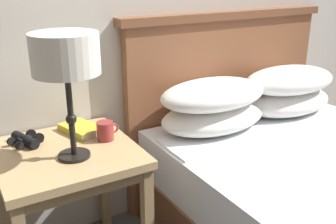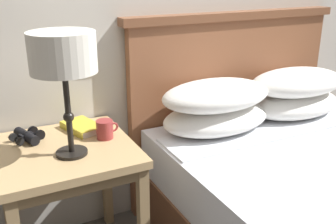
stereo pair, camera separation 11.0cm
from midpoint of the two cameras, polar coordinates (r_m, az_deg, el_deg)
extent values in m
cube|color=tan|center=(1.76, -13.03, -5.54)|extent=(0.58, 0.58, 0.04)
cube|color=#917650|center=(1.77, -12.92, -6.80)|extent=(0.55, 0.55, 0.05)
cube|color=#A4865B|center=(2.10, -21.02, -11.68)|extent=(0.04, 0.04, 0.59)
cube|color=#A4865B|center=(2.18, -7.50, -9.13)|extent=(0.04, 0.04, 0.59)
cube|color=white|center=(2.18, 15.76, -2.37)|extent=(1.20, 0.28, 0.01)
cube|color=brown|center=(2.43, 10.30, 0.30)|extent=(1.31, 0.06, 1.08)
cube|color=brown|center=(2.31, 11.18, 13.57)|extent=(1.37, 0.10, 0.04)
ellipsoid|color=white|center=(2.08, 8.53, -0.88)|extent=(0.60, 0.36, 0.15)
ellipsoid|color=white|center=(2.41, 18.99, 1.19)|extent=(0.60, 0.36, 0.15)
ellipsoid|color=white|center=(2.04, 8.58, 2.44)|extent=(0.60, 0.36, 0.15)
ellipsoid|color=white|center=(2.39, 19.54, 4.13)|extent=(0.60, 0.36, 0.15)
cylinder|color=black|center=(1.68, -11.96, -5.80)|extent=(0.13, 0.13, 0.01)
cylinder|color=black|center=(1.61, -12.40, -0.17)|extent=(0.02, 0.02, 0.34)
sphere|color=black|center=(1.61, -12.36, -0.73)|extent=(0.04, 0.04, 0.04)
cylinder|color=silver|center=(1.54, -13.08, 8.44)|extent=(0.26, 0.26, 0.16)
cube|color=silver|center=(1.91, -10.73, -2.17)|extent=(0.18, 0.23, 0.03)
cube|color=gold|center=(1.90, -10.76, -1.73)|extent=(0.18, 0.23, 0.00)
cube|color=gold|center=(1.88, -12.31, -2.65)|extent=(0.06, 0.20, 0.03)
cylinder|color=black|center=(1.82, -17.78, -3.66)|extent=(0.07, 0.10, 0.04)
cylinder|color=black|center=(1.84, -16.50, -3.25)|extent=(0.05, 0.03, 0.05)
cylinder|color=black|center=(1.80, -19.09, -4.08)|extent=(0.04, 0.02, 0.04)
cylinder|color=black|center=(1.88, -18.74, -3.10)|extent=(0.07, 0.10, 0.04)
cylinder|color=black|center=(1.90, -17.49, -2.71)|extent=(0.05, 0.03, 0.05)
cylinder|color=black|center=(1.86, -20.02, -3.49)|extent=(0.04, 0.02, 0.04)
cube|color=black|center=(1.85, -18.29, -3.16)|extent=(0.07, 0.05, 0.01)
cylinder|color=black|center=(1.84, -18.31, -3.03)|extent=(0.02, 0.02, 0.02)
cylinder|color=#993333|center=(1.79, -7.45, -2.55)|extent=(0.08, 0.08, 0.08)
torus|color=#993333|center=(1.80, -6.20, -2.20)|extent=(0.05, 0.01, 0.05)
camera|label=1|loc=(0.05, -88.28, 0.63)|focal=42.00mm
camera|label=2|loc=(0.05, 91.72, -0.63)|focal=42.00mm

